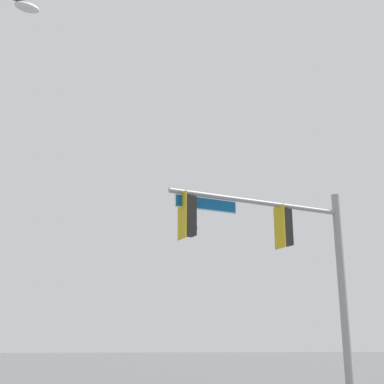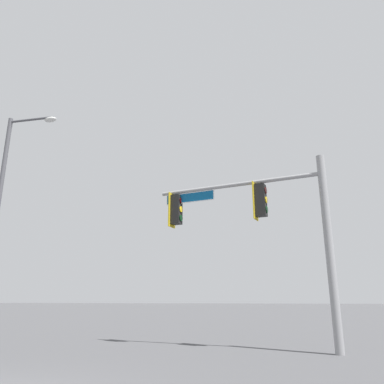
# 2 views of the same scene
# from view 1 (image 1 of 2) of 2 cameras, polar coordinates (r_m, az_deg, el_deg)

# --- Properties ---
(signal_pole_near) EXTENTS (5.95, 0.75, 6.00)m
(signal_pole_near) POSITION_cam_1_polar(r_m,az_deg,el_deg) (16.22, 10.41, -6.21)
(signal_pole_near) COLOR gray
(signal_pole_near) RESTS_ON ground_plane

